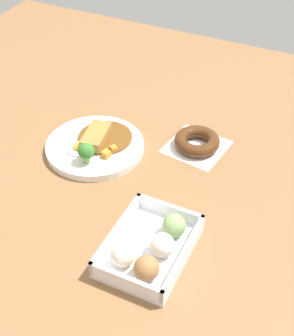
% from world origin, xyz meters
% --- Properties ---
extents(ground_plane, '(1.60, 1.60, 0.00)m').
position_xyz_m(ground_plane, '(0.00, 0.00, 0.00)').
color(ground_plane, brown).
extents(curry_plate, '(0.24, 0.24, 0.07)m').
position_xyz_m(curry_plate, '(0.10, 0.08, 0.01)').
color(curry_plate, white).
rests_on(curry_plate, ground_plane).
extents(donut_box, '(0.21, 0.15, 0.06)m').
position_xyz_m(donut_box, '(-0.14, -0.19, 0.02)').
color(donut_box, white).
rests_on(donut_box, ground_plane).
extents(chocolate_ring_donut, '(0.15, 0.15, 0.03)m').
position_xyz_m(chocolate_ring_donut, '(0.21, -0.14, 0.02)').
color(chocolate_ring_donut, white).
rests_on(chocolate_ring_donut, ground_plane).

